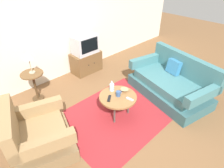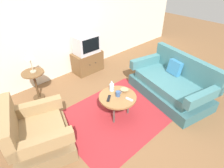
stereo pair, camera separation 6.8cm
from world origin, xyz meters
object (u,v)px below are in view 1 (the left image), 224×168
(armchair, at_px, (39,137))
(tv_remote_silver, at_px, (130,99))
(bowl, at_px, (124,90))
(tv_remote_dark, at_px, (109,98))
(tv_stand, at_px, (86,62))
(television, at_px, (85,44))
(side_table, at_px, (34,81))
(mug, at_px, (118,94))
(couch, at_px, (171,84))
(coffee_table, at_px, (118,98))
(vase, at_px, (112,86))
(table_lamp, at_px, (28,57))

(armchair, xyz_separation_m, tv_remote_silver, (1.51, -0.47, 0.16))
(bowl, bearing_deg, tv_remote_dark, 175.41)
(tv_stand, distance_m, television, 0.49)
(side_table, relative_size, mug, 4.74)
(tv_stand, height_order, tv_remote_silver, tv_stand)
(tv_remote_silver, bearing_deg, bowl, 145.38)
(couch, relative_size, bowl, 12.38)
(couch, xyz_separation_m, bowl, (-1.09, 0.37, 0.18))
(coffee_table, relative_size, side_table, 1.08)
(television, xyz_separation_m, vase, (-0.57, -1.55, -0.21))
(side_table, distance_m, vase, 1.63)
(coffee_table, xyz_separation_m, table_lamp, (-0.86, 1.55, 0.58))
(television, bearing_deg, armchair, -143.77)
(television, xyz_separation_m, mug, (-0.60, -1.76, -0.26))
(mug, bearing_deg, armchair, 169.95)
(coffee_table, distance_m, tv_remote_silver, 0.23)
(armchair, xyz_separation_m, tv_remote_dark, (1.26, -0.20, 0.16))
(table_lamp, height_order, tv_remote_dark, table_lamp)
(couch, distance_m, side_table, 2.87)
(armchair, xyz_separation_m, television, (2.05, 1.50, 0.46))
(vase, bearing_deg, bowl, -49.25)
(table_lamp, xyz_separation_m, tv_remote_silver, (0.94, -1.77, -0.53))
(coffee_table, xyz_separation_m, vase, (0.04, 0.20, 0.14))
(armchair, distance_m, couch, 2.78)
(side_table, height_order, tv_remote_dark, side_table)
(tv_remote_dark, bearing_deg, tv_stand, 27.69)
(armchair, bearing_deg, table_lamp, 173.83)
(couch, relative_size, tv_remote_dark, 11.24)
(vase, distance_m, tv_remote_dark, 0.28)
(tv_remote_silver, bearing_deg, couch, 75.61)
(mug, relative_size, bowl, 0.88)
(tv_stand, relative_size, table_lamp, 1.69)
(coffee_table, height_order, tv_stand, tv_stand)
(couch, bearing_deg, armchair, 90.38)
(tv_stand, distance_m, table_lamp, 1.66)
(tv_remote_silver, bearing_deg, tv_remote_dark, -146.05)
(tv_stand, relative_size, mug, 5.64)
(couch, relative_size, table_lamp, 4.21)
(coffee_table, distance_m, bowl, 0.21)
(armchair, bearing_deg, tv_stand, 144.20)
(side_table, xyz_separation_m, table_lamp, (0.02, 0.01, 0.54))
(table_lamp, relative_size, mug, 3.34)
(side_table, relative_size, tv_remote_dark, 3.79)
(armchair, height_order, coffee_table, armchair)
(couch, bearing_deg, table_lamp, 61.37)
(armchair, relative_size, vase, 5.11)
(side_table, distance_m, bowl, 1.86)
(coffee_table, relative_size, television, 1.13)
(bowl, bearing_deg, side_table, 125.32)
(television, bearing_deg, coffee_table, -109.36)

